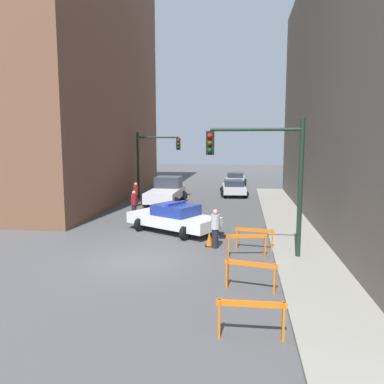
{
  "coord_description": "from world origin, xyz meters",
  "views": [
    {
      "loc": [
        3.78,
        -13.24,
        4.47
      ],
      "look_at": [
        1.08,
        6.27,
        1.82
      ],
      "focal_mm": 35.0,
      "sensor_mm": 36.0,
      "label": 1
    }
  ],
  "objects_px": {
    "parked_car_mid": "(235,179)",
    "barrier_mid": "(251,271)",
    "white_truck": "(166,191)",
    "parked_car_near": "(234,187)",
    "traffic_cone": "(209,239)",
    "police_car": "(174,218)",
    "barrier_front": "(251,313)",
    "traffic_light_near": "(269,167)",
    "pedestrian_corner": "(136,194)",
    "traffic_light_far": "(152,156)",
    "pedestrian_sidewalk": "(215,228)",
    "pedestrian_crossing": "(134,204)",
    "barrier_corner": "(255,235)",
    "barrier_back": "(247,242)"
  },
  "relations": [
    {
      "from": "white_truck",
      "to": "barrier_corner",
      "type": "relative_size",
      "value": 3.4
    },
    {
      "from": "traffic_light_far",
      "to": "pedestrian_crossing",
      "type": "relative_size",
      "value": 3.13
    },
    {
      "from": "traffic_light_near",
      "to": "barrier_mid",
      "type": "height_order",
      "value": "traffic_light_near"
    },
    {
      "from": "parked_car_near",
      "to": "pedestrian_crossing",
      "type": "bearing_deg",
      "value": -122.17
    },
    {
      "from": "pedestrian_sidewalk",
      "to": "traffic_cone",
      "type": "height_order",
      "value": "pedestrian_sidewalk"
    },
    {
      "from": "traffic_light_far",
      "to": "pedestrian_corner",
      "type": "bearing_deg",
      "value": -95.25
    },
    {
      "from": "police_car",
      "to": "pedestrian_corner",
      "type": "xyz_separation_m",
      "value": [
        -4.0,
        7.04,
        0.14
      ]
    },
    {
      "from": "parked_car_near",
      "to": "barrier_mid",
      "type": "bearing_deg",
      "value": -91.48
    },
    {
      "from": "parked_car_near",
      "to": "traffic_cone",
      "type": "height_order",
      "value": "parked_car_near"
    },
    {
      "from": "barrier_back",
      "to": "barrier_corner",
      "type": "bearing_deg",
      "value": 72.39
    },
    {
      "from": "police_car",
      "to": "barrier_front",
      "type": "xyz_separation_m",
      "value": [
        3.63,
        -9.78,
        -0.11
      ]
    },
    {
      "from": "pedestrian_sidewalk",
      "to": "police_car",
      "type": "bearing_deg",
      "value": 3.47
    },
    {
      "from": "parked_car_mid",
      "to": "barrier_mid",
      "type": "height_order",
      "value": "parked_car_mid"
    },
    {
      "from": "white_truck",
      "to": "pedestrian_corner",
      "type": "relative_size",
      "value": 3.26
    },
    {
      "from": "traffic_light_far",
      "to": "pedestrian_sidewalk",
      "type": "bearing_deg",
      "value": -65.39
    },
    {
      "from": "parked_car_mid",
      "to": "barrier_corner",
      "type": "bearing_deg",
      "value": -86.2
    },
    {
      "from": "white_truck",
      "to": "parked_car_near",
      "type": "relative_size",
      "value": 1.22
    },
    {
      "from": "parked_car_mid",
      "to": "pedestrian_crossing",
      "type": "bearing_deg",
      "value": -106.52
    },
    {
      "from": "pedestrian_crossing",
      "to": "traffic_light_far",
      "type": "bearing_deg",
      "value": 177.74
    },
    {
      "from": "barrier_corner",
      "to": "traffic_cone",
      "type": "relative_size",
      "value": 2.42
    },
    {
      "from": "barrier_back",
      "to": "barrier_corner",
      "type": "relative_size",
      "value": 1.0
    },
    {
      "from": "white_truck",
      "to": "parked_car_near",
      "type": "height_order",
      "value": "white_truck"
    },
    {
      "from": "barrier_mid",
      "to": "barrier_front",
      "type": "bearing_deg",
      "value": -90.77
    },
    {
      "from": "barrier_front",
      "to": "barrier_corner",
      "type": "height_order",
      "value": "same"
    },
    {
      "from": "police_car",
      "to": "barrier_front",
      "type": "bearing_deg",
      "value": -130.2
    },
    {
      "from": "barrier_front",
      "to": "barrier_mid",
      "type": "xyz_separation_m",
      "value": [
        0.04,
        2.82,
        0.0
      ]
    },
    {
      "from": "parked_car_near",
      "to": "parked_car_mid",
      "type": "xyz_separation_m",
      "value": [
        -0.03,
        7.32,
        0.0
      ]
    },
    {
      "from": "barrier_corner",
      "to": "barrier_front",
      "type": "bearing_deg",
      "value": -92.16
    },
    {
      "from": "police_car",
      "to": "pedestrian_crossing",
      "type": "xyz_separation_m",
      "value": [
        -2.87,
        2.83,
        0.14
      ]
    },
    {
      "from": "white_truck",
      "to": "traffic_cone",
      "type": "height_order",
      "value": "white_truck"
    },
    {
      "from": "traffic_light_near",
      "to": "traffic_cone",
      "type": "xyz_separation_m",
      "value": [
        -2.35,
        1.32,
        -3.21
      ]
    },
    {
      "from": "traffic_light_far",
      "to": "pedestrian_crossing",
      "type": "bearing_deg",
      "value": -83.89
    },
    {
      "from": "barrier_mid",
      "to": "traffic_cone",
      "type": "distance_m",
      "value": 4.95
    },
    {
      "from": "traffic_light_far",
      "to": "barrier_mid",
      "type": "xyz_separation_m",
      "value": [
        7.35,
        -17.41,
        -2.78
      ]
    },
    {
      "from": "white_truck",
      "to": "parked_car_near",
      "type": "distance_m",
      "value": 6.8
    },
    {
      "from": "white_truck",
      "to": "barrier_front",
      "type": "height_order",
      "value": "white_truck"
    },
    {
      "from": "pedestrian_crossing",
      "to": "traffic_cone",
      "type": "xyz_separation_m",
      "value": [
        4.87,
        -5.14,
        -0.54
      ]
    },
    {
      "from": "traffic_light_far",
      "to": "barrier_front",
      "type": "distance_m",
      "value": 21.69
    },
    {
      "from": "barrier_back",
      "to": "pedestrian_corner",
      "type": "bearing_deg",
      "value": 125.36
    },
    {
      "from": "traffic_light_near",
      "to": "barrier_mid",
      "type": "xyz_separation_m",
      "value": [
        -0.68,
        -3.33,
        -2.91
      ]
    },
    {
      "from": "barrier_front",
      "to": "pedestrian_sidewalk",
      "type": "bearing_deg",
      "value": 100.67
    },
    {
      "from": "barrier_back",
      "to": "barrier_corner",
      "type": "xyz_separation_m",
      "value": [
        0.33,
        1.05,
        0.0
      ]
    },
    {
      "from": "barrier_mid",
      "to": "traffic_light_near",
      "type": "bearing_deg",
      "value": 78.45
    },
    {
      "from": "barrier_front",
      "to": "barrier_corner",
      "type": "distance_m",
      "value": 7.22
    },
    {
      "from": "barrier_mid",
      "to": "traffic_cone",
      "type": "bearing_deg",
      "value": 109.72
    },
    {
      "from": "pedestrian_sidewalk",
      "to": "barrier_front",
      "type": "xyz_separation_m",
      "value": [
        1.37,
        -7.25,
        -0.24
      ]
    },
    {
      "from": "police_car",
      "to": "parked_car_mid",
      "type": "xyz_separation_m",
      "value": [
        2.59,
        20.6,
        -0.05
      ]
    },
    {
      "from": "traffic_light_far",
      "to": "pedestrian_sidewalk",
      "type": "xyz_separation_m",
      "value": [
        5.95,
        -12.98,
        -2.54
      ]
    },
    {
      "from": "parked_car_mid",
      "to": "barrier_mid",
      "type": "distance_m",
      "value": 27.58
    },
    {
      "from": "barrier_corner",
      "to": "parked_car_near",
      "type": "bearing_deg",
      "value": 94.61
    }
  ]
}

